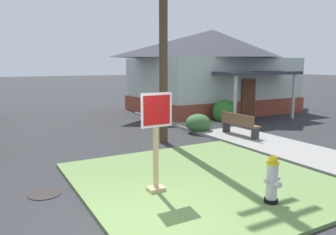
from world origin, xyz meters
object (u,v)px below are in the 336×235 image
at_px(fire_hydrant, 272,180).
at_px(street_bench, 239,123).
at_px(stop_sign, 156,144).
at_px(manhole_cover, 45,194).

height_order(fire_hydrant, street_bench, fire_hydrant).
height_order(fire_hydrant, stop_sign, stop_sign).
bearing_deg(street_bench, fire_hydrant, -125.30).
relative_size(manhole_cover, street_bench, 0.41).
bearing_deg(street_bench, stop_sign, -147.69).
relative_size(stop_sign, manhole_cover, 3.07).
xyz_separation_m(fire_hydrant, stop_sign, (-1.72, 1.67, 0.58)).
height_order(stop_sign, manhole_cover, stop_sign).
height_order(manhole_cover, street_bench, street_bench).
bearing_deg(fire_hydrant, manhole_cover, 143.42).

